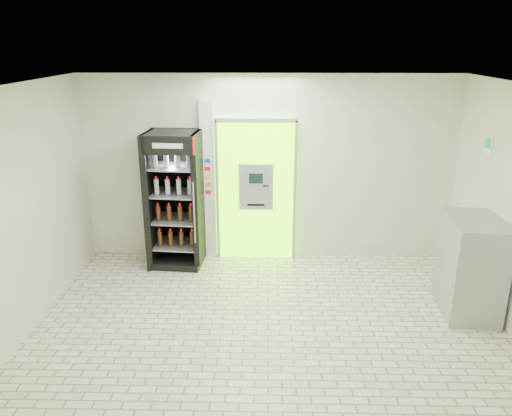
{
  "coord_description": "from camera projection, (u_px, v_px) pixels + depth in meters",
  "views": [
    {
      "loc": [
        -0.03,
        -5.36,
        3.48
      ],
      "look_at": [
        -0.18,
        1.2,
        1.26
      ],
      "focal_mm": 35.0,
      "sensor_mm": 36.0,
      "label": 1
    }
  ],
  "objects": [
    {
      "name": "steel_cabinet",
      "position": [
        471.0,
        266.0,
        6.55
      ],
      "size": [
        0.74,
        1.03,
        1.31
      ],
      "rotation": [
        0.0,
        0.0,
        -0.09
      ],
      "color": "#9A9CA1",
      "rests_on": "ground"
    },
    {
      "name": "pillar",
      "position": [
        208.0,
        181.0,
        8.11
      ],
      "size": [
        0.22,
        0.11,
        2.6
      ],
      "color": "silver",
      "rests_on": "ground"
    },
    {
      "name": "atm_assembly",
      "position": [
        256.0,
        190.0,
        8.1
      ],
      "size": [
        1.3,
        0.24,
        2.33
      ],
      "color": "#75FF00",
      "rests_on": "ground"
    },
    {
      "name": "beverage_cooler",
      "position": [
        176.0,
        202.0,
        7.91
      ],
      "size": [
        0.87,
        0.8,
        2.16
      ],
      "rotation": [
        0.0,
        0.0,
        -0.09
      ],
      "color": "black",
      "rests_on": "ground"
    },
    {
      "name": "exit_sign",
      "position": [
        489.0,
        145.0,
        6.77
      ],
      "size": [
        0.02,
        0.22,
        0.26
      ],
      "color": "white",
      "rests_on": "room_shell"
    },
    {
      "name": "ground",
      "position": [
        268.0,
        335.0,
        6.18
      ],
      "size": [
        6.0,
        6.0,
        0.0
      ],
      "primitive_type": "plane",
      "color": "beige",
      "rests_on": "ground"
    },
    {
      "name": "room_shell",
      "position": [
        269.0,
        194.0,
        5.6
      ],
      "size": [
        6.0,
        6.0,
        6.0
      ],
      "color": "silver",
      "rests_on": "ground"
    }
  ]
}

